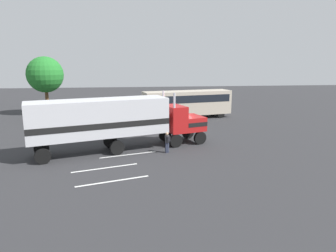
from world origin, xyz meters
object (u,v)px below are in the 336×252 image
object	(u,v)px
parked_bus	(187,102)
parked_car	(69,113)
semi_truck	(114,119)
person_bystander	(167,142)
tree_left	(45,75)

from	to	relation	value
parked_bus	parked_car	bearing A→B (deg)	177.86
semi_truck	person_bystander	xyz separation A→B (m)	(4.05, -1.10, -1.63)
semi_truck	person_bystander	distance (m)	4.50
parked_car	tree_left	world-z (taller)	tree_left
person_bystander	tree_left	xyz separation A→B (m)	(-13.70, 19.38, 4.37)
tree_left	parked_bus	bearing A→B (deg)	-15.44
parked_bus	tree_left	size ratio (longest dim) A/B	1.48
semi_truck	parked_car	xyz separation A→B (m)	(-6.05, 13.84, -1.72)
semi_truck	parked_car	world-z (taller)	semi_truck
semi_truck	person_bystander	bearing A→B (deg)	-15.25
semi_truck	parked_bus	xyz separation A→B (m)	(8.36, 13.30, -0.46)
person_bystander	semi_truck	bearing A→B (deg)	164.75
semi_truck	person_bystander	world-z (taller)	semi_truck
person_bystander	tree_left	size ratio (longest dim) A/B	0.21
parked_bus	person_bystander	bearing A→B (deg)	-106.65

